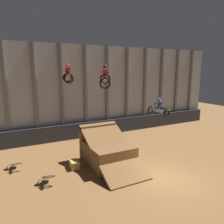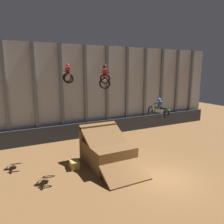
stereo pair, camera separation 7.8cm
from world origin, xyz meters
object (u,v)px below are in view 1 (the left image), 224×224
at_px(dirt_ramp, 107,151).
at_px(hay_bale_trackside, 75,165).
at_px(rider_bike_center_air, 105,78).
at_px(rider_bike_right_air, 159,109).
at_px(rider_bike_left_air, 68,75).

bearing_deg(dirt_ramp, hay_bale_trackside, 173.90).
height_order(dirt_ramp, rider_bike_center_air, rider_bike_center_air).
height_order(rider_bike_center_air, rider_bike_right_air, rider_bike_center_air).
relative_size(rider_bike_left_air, hay_bale_trackside, 1.90).
distance_m(rider_bike_right_air, hay_bale_trackside, 7.57).
distance_m(dirt_ramp, rider_bike_right_air, 5.13).
relative_size(dirt_ramp, rider_bike_center_air, 3.03).
relative_size(rider_bike_center_air, hay_bale_trackside, 1.93).
height_order(dirt_ramp, rider_bike_right_air, rider_bike_right_air).
relative_size(rider_bike_right_air, hay_bale_trackside, 1.90).
bearing_deg(rider_bike_center_air, rider_bike_right_air, 23.12).
height_order(rider_bike_left_air, rider_bike_right_air, rider_bike_left_air).
bearing_deg(rider_bike_right_air, dirt_ramp, 140.93).
height_order(dirt_ramp, rider_bike_left_air, rider_bike_left_air).
height_order(rider_bike_center_air, hay_bale_trackside, rider_bike_center_air).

